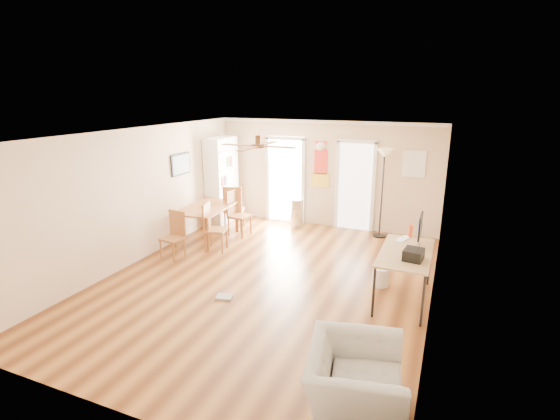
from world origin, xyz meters
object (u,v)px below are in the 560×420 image
at_px(bookshelf, 222,180).
at_px(printer, 414,255).
at_px(dining_chair_far, 234,207).
at_px(dining_chair_near, 172,236).
at_px(wastebasket_a, 381,277).
at_px(dining_table, 207,223).
at_px(armchair, 355,382).
at_px(dining_chair_right_b, 216,227).
at_px(torchiere_lamp, 382,194).
at_px(dining_chair_right_a, 239,214).
at_px(trash_can, 297,212).
at_px(computer_desk, 404,276).

bearing_deg(bookshelf, printer, -39.46).
relative_size(bookshelf, dining_chair_far, 2.00).
height_order(dining_chair_near, wastebasket_a, dining_chair_near).
height_order(printer, wastebasket_a, printer).
xyz_separation_m(dining_table, printer, (4.60, -1.56, 0.53)).
distance_m(dining_chair_near, armchair, 5.14).
relative_size(dining_chair_right_b, torchiere_lamp, 0.50).
xyz_separation_m(dining_table, wastebasket_a, (4.05, -0.89, -0.22)).
relative_size(dining_chair_right_a, dining_chair_near, 1.10).
relative_size(dining_chair_right_a, dining_chair_right_b, 1.03).
bearing_deg(dining_chair_near, wastebasket_a, 11.07).
distance_m(dining_chair_right_a, armchair, 5.89).
height_order(dining_chair_far, wastebasket_a, dining_chair_far).
distance_m(trash_can, computer_desk, 4.17).
relative_size(printer, armchair, 0.29).
bearing_deg(torchiere_lamp, dining_chair_right_b, -143.87).
bearing_deg(bookshelf, dining_chair_right_a, -50.39).
xyz_separation_m(torchiere_lamp, computer_desk, (0.87, -2.95, -0.61)).
bearing_deg(computer_desk, armchair, -93.43).
bearing_deg(printer, dining_chair_near, -176.68).
xyz_separation_m(dining_chair_far, printer, (4.39, -2.45, 0.37)).
height_order(bookshelf, dining_table, bookshelf).
bearing_deg(printer, wastebasket_a, 136.52).
xyz_separation_m(dining_table, trash_can, (1.53, 1.70, -0.04)).
relative_size(dining_chair_far, wastebasket_a, 3.34).
bearing_deg(dining_table, dining_chair_right_b, -44.30).
relative_size(dining_chair_far, trash_can, 1.56).
relative_size(dining_chair_right_b, armchair, 0.92).
height_order(computer_desk, armchair, computer_desk).
xyz_separation_m(dining_chair_right_a, dining_chair_far, (-0.34, 0.37, 0.02)).
bearing_deg(wastebasket_a, printer, -50.62).
distance_m(bookshelf, dining_chair_right_a, 1.33).
relative_size(printer, wastebasket_a, 0.98).
relative_size(dining_chair_right_a, computer_desk, 0.68).
height_order(dining_table, dining_chair_right_a, dining_chair_right_a).
distance_m(dining_chair_near, dining_chair_far, 2.16).
relative_size(bookshelf, dining_chair_right_a, 2.07).
bearing_deg(dining_chair_right_a, printer, -111.16).
relative_size(dining_chair_right_a, armchair, 0.94).
xyz_separation_m(trash_can, wastebasket_a, (2.52, -2.59, -0.18)).
bearing_deg(wastebasket_a, torchiere_lamp, 100.12).
distance_m(bookshelf, torchiere_lamp, 3.97).
relative_size(bookshelf, printer, 6.82).
bearing_deg(printer, bookshelf, 157.02).
distance_m(computer_desk, printer, 0.59).
height_order(bookshelf, wastebasket_a, bookshelf).
bearing_deg(torchiere_lamp, printer, -72.74).
xyz_separation_m(torchiere_lamp, armchair, (0.71, -5.70, -0.66)).
bearing_deg(armchair, wastebasket_a, -5.97).
bearing_deg(wastebasket_a, dining_chair_far, 155.10).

